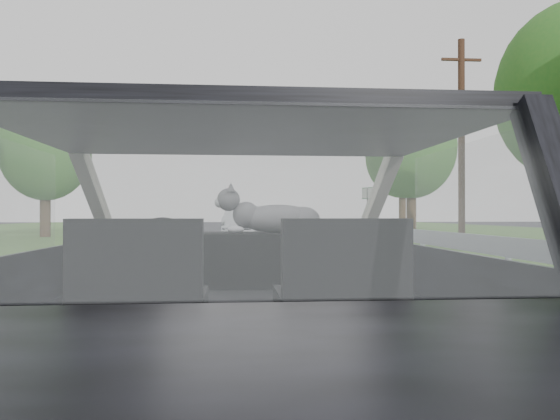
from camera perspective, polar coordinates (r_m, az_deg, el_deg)
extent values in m
cube|color=black|center=(2.51, -4.09, -9.17)|extent=(1.80, 4.00, 1.45)
cube|color=black|center=(3.12, -4.27, -5.14)|extent=(1.58, 0.45, 0.30)
cube|color=black|center=(2.23, -14.36, -6.25)|extent=(0.50, 0.72, 0.42)
cube|color=black|center=(2.25, 6.35, -6.22)|extent=(0.50, 0.72, 0.42)
torus|color=black|center=(2.84, -12.31, -4.18)|extent=(0.36, 0.36, 0.04)
ellipsoid|color=gray|center=(3.07, -0.19, -0.72)|extent=(0.62, 0.20, 0.28)
cube|color=#9BA0AC|center=(13.22, 14.20, -2.66)|extent=(0.05, 90.00, 0.32)
imported|color=silver|center=(28.06, -4.00, -1.11)|extent=(2.26, 4.75, 1.51)
cube|color=#1F6D32|center=(28.29, 9.15, -0.14)|extent=(0.43, 0.96, 2.46)
cylinder|color=#432A1C|center=(21.94, 18.44, 6.86)|extent=(0.31, 0.31, 7.73)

